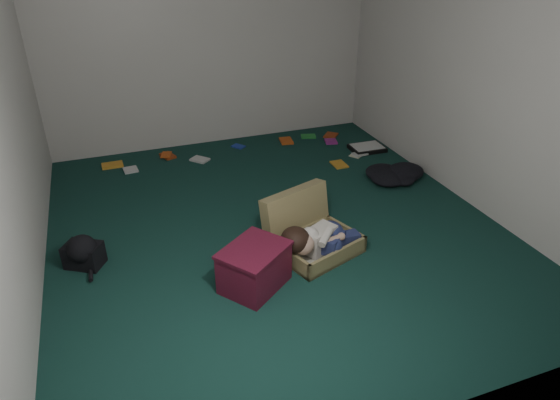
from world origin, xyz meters
TOP-DOWN VIEW (x-y plane):
  - floor at (0.00, 0.00)m, footprint 4.50×4.50m
  - wall_back at (0.00, 2.25)m, footprint 4.50×0.00m
  - wall_front at (0.00, -2.25)m, footprint 4.50×0.00m
  - wall_left at (-2.00, 0.00)m, footprint 0.00×4.50m
  - wall_right at (2.00, 0.00)m, footprint 0.00×4.50m
  - suitcase at (0.16, -0.44)m, footprint 0.84×0.83m
  - person at (0.17, -0.61)m, footprint 0.74×0.38m
  - maroon_bin at (-0.45, -0.79)m, footprint 0.64×0.62m
  - backpack at (-1.68, -0.04)m, footprint 0.46×0.44m
  - clothing_pile at (1.60, 0.49)m, footprint 0.51×0.42m
  - paper_tray at (1.70, 1.29)m, footprint 0.42×0.32m
  - book_scatter at (0.39, 1.71)m, footprint 3.02×1.17m

SIDE VIEW (x-z plane):
  - floor at x=0.00m, z-range 0.00..0.00m
  - book_scatter at x=0.39m, z-range 0.00..0.02m
  - paper_tray at x=1.70m, z-range 0.00..0.06m
  - clothing_pile at x=1.60m, z-range 0.00..0.16m
  - backpack at x=-1.68m, z-range 0.00..0.22m
  - suitcase at x=0.16m, z-range -0.10..0.39m
  - maroon_bin at x=-0.45m, z-range 0.00..0.35m
  - person at x=0.17m, z-range 0.04..0.34m
  - wall_back at x=0.00m, z-range -0.95..3.55m
  - wall_front at x=0.00m, z-range -0.95..3.55m
  - wall_left at x=-2.00m, z-range -0.95..3.55m
  - wall_right at x=2.00m, z-range -0.95..3.55m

